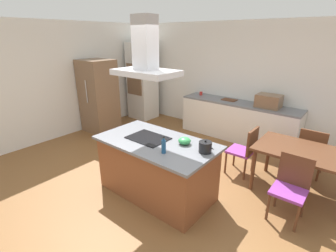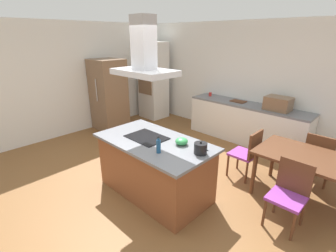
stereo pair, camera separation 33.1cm
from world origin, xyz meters
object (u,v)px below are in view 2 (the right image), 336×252
Objects in this scene: cutting_board at (238,101)px; chair_facing_back_wall at (319,156)px; dining_table at (309,161)px; range_hood at (144,57)px; chair_facing_island at (290,190)px; mixing_bowl at (182,141)px; chair_at_left_end at (248,151)px; refrigerator at (109,95)px; wall_oven_stack at (153,81)px; coffee_mug_red at (210,94)px; tea_kettle at (201,148)px; cooktop at (147,137)px; countertop_microwave at (278,104)px; olive_oil_bottle at (159,146)px.

cutting_board is 0.38× the size of chair_facing_back_wall.
cutting_board is at bearing 142.79° from dining_table.
range_hood is (-1.92, -2.08, 1.59)m from chair_facing_back_wall.
range_hood reaches higher than chair_facing_island.
mixing_bowl reaches higher than chair_at_left_end.
chair_facing_island is at bearing -4.82° from refrigerator.
wall_oven_stack is 3.98m from chair_at_left_end.
range_hood is (2.81, -1.15, 1.19)m from refrigerator.
coffee_mug_red is 0.04× the size of wall_oven_stack.
chair_facing_back_wall is (1.37, 1.90, -0.44)m from mixing_bowl.
tea_kettle is at bearing -6.10° from mixing_bowl.
wall_oven_stack is 5.06m from chair_facing_island.
cutting_board reaches higher than cooktop.
chair_facing_island is (4.73, -0.40, -0.40)m from refrigerator.
range_hood is (-1.00, -1.41, 1.59)m from chair_at_left_end.
cutting_board is (-0.93, 0.05, -0.13)m from countertop_microwave.
chair_facing_island is (2.00, -2.18, -0.40)m from cutting_board.
cooktop is 0.43× the size of dining_table.
mixing_bowl is at bearing -96.29° from countertop_microwave.
coffee_mug_red reaches higher than chair_facing_back_wall.
mixing_bowl is 1.86m from dining_table.
countertop_microwave is 5.56× the size of coffee_mug_red.
range_hood is (-0.85, -2.88, 1.06)m from countertop_microwave.
countertop_microwave is 1.85m from dining_table.
tea_kettle is at bearing -15.07° from refrigerator.
countertop_microwave is 1.47× the size of cutting_board.
mixing_bowl is 2.02× the size of coffee_mug_red.
dining_table is at bearing 36.40° from cooktop.
dining_table is (1.41, 1.64, -0.33)m from olive_oil_bottle.
olive_oil_bottle is at bearing -22.51° from refrigerator.
cooktop is 2.57× the size of olive_oil_bottle.
coffee_mug_red reaches higher than cutting_board.
chair_facing_back_wall is at bearing -17.18° from coffee_mug_red.
mixing_bowl is at bearing -125.74° from chair_facing_back_wall.
chair_facing_island is (0.92, -0.67, 0.00)m from chair_at_left_end.
coffee_mug_red is 2.63m from refrigerator.
countertop_microwave is at bearing 3.73° from wall_oven_stack.
countertop_microwave is at bearing -2.23° from coffee_mug_red.
range_hood is at bearing -73.12° from coffee_mug_red.
chair_facing_back_wall is at bearing -36.89° from countertop_microwave.
wall_oven_stack is 4.83m from dining_table.
range_hood reaches higher than tea_kettle.
coffee_mug_red is 0.81m from cutting_board.
cutting_board is (-1.00, 2.79, -0.07)m from tea_kettle.
refrigerator reaches higher than chair_at_left_end.
cutting_board is (-0.58, 3.16, -0.09)m from olive_oil_bottle.
mixing_bowl is 2.72m from countertop_microwave.
chair_facing_back_wall reaches higher than dining_table.
olive_oil_bottle is at bearing -106.89° from chair_at_left_end.
countertop_microwave is at bearing 126.06° from dining_table.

